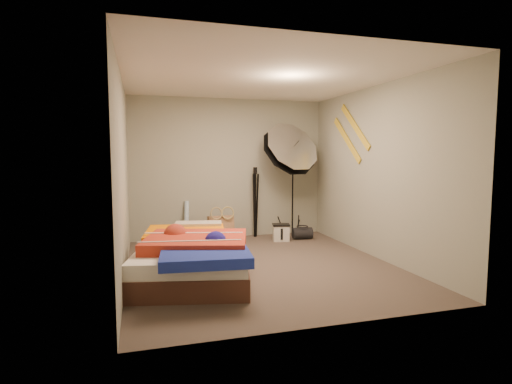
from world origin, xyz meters
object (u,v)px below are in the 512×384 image
object	(u,v)px
duffel_bag	(302,233)
bed	(194,255)
wrapping_roll	(187,221)
photo_umbrella	(289,151)
camera_case	(281,233)
camera_tripod	(255,197)
tote_bag	(221,229)

from	to	relation	value
duffel_bag	bed	size ratio (longest dim) A/B	0.16
wrapping_roll	photo_umbrella	bearing A→B (deg)	-10.83
camera_case	camera_tripod	xyz separation A→B (m)	(-0.34, 0.47, 0.60)
duffel_bag	bed	bearing A→B (deg)	-134.75
tote_bag	camera_case	distance (m)	1.05
duffel_bag	photo_umbrella	size ratio (longest dim) A/B	0.16
wrapping_roll	duffel_bag	world-z (taller)	wrapping_roll
bed	camera_case	bearing A→B (deg)	43.72
bed	wrapping_roll	bearing A→B (deg)	86.12
duffel_bag	photo_umbrella	bearing A→B (deg)	155.37
photo_umbrella	camera_tripod	distance (m)	1.03
wrapping_roll	duffel_bag	distance (m)	2.06
photo_umbrella	camera_tripod	bearing A→B (deg)	149.94
wrapping_roll	camera_case	size ratio (longest dim) A/B	2.54
wrapping_roll	camera_tripod	distance (m)	1.30
tote_bag	wrapping_roll	world-z (taller)	wrapping_roll
camera_case	camera_tripod	distance (m)	0.83
wrapping_roll	tote_bag	bearing A→B (deg)	-23.20
tote_bag	photo_umbrella	world-z (taller)	photo_umbrella
bed	camera_tripod	size ratio (longest dim) A/B	1.71
wrapping_roll	photo_umbrella	distance (m)	2.18
bed	photo_umbrella	xyz separation A→B (m)	(1.92, 1.81, 1.29)
wrapping_roll	bed	distance (m)	2.16
tote_bag	duffel_bag	size ratio (longest dim) A/B	1.30
photo_umbrella	tote_bag	bearing A→B (deg)	175.47
bed	photo_umbrella	size ratio (longest dim) A/B	1.00
wrapping_roll	bed	world-z (taller)	wrapping_roll
wrapping_roll	camera_case	bearing A→B (deg)	-17.58
bed	photo_umbrella	distance (m)	2.94
bed	duffel_bag	bearing A→B (deg)	38.07
photo_umbrella	camera_tripod	xyz separation A→B (m)	(-0.53, 0.31, -0.83)
camera_tripod	camera_case	bearing A→B (deg)	-54.22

